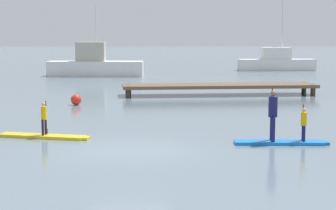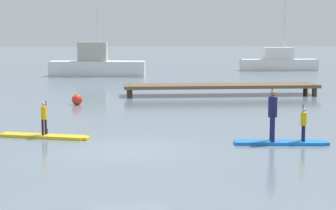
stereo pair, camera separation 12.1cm
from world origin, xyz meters
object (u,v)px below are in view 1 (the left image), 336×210
(paddleboard_far, at_px, (281,142))
(motor_boat_small_navy, at_px, (277,62))
(paddler_child_solo, at_px, (44,117))
(paddler_adult, at_px, (273,112))
(paddleboard_near, at_px, (44,136))
(fishing_boat_green_midground, at_px, (95,65))
(paddler_child_front, at_px, (304,122))
(mooring_buoy_near, at_px, (76,100))

(paddleboard_far, relative_size, motor_boat_small_navy, 0.44)
(paddler_child_solo, xyz_separation_m, paddleboard_far, (7.80, -1.89, -0.68))
(paddleboard_far, bearing_deg, paddler_child_solo, 166.37)
(paddleboard_far, xyz_separation_m, paddler_adult, (-0.29, 0.04, 1.00))
(paddleboard_near, bearing_deg, motor_boat_small_navy, 62.43)
(fishing_boat_green_midground, bearing_deg, paddler_child_front, -75.87)
(paddleboard_far, relative_size, paddler_child_front, 2.60)
(paddleboard_far, distance_m, motor_boat_small_navy, 36.53)
(mooring_buoy_near, bearing_deg, motor_boat_small_navy, 55.18)
(paddleboard_near, height_order, paddler_child_front, paddler_child_front)
(paddleboard_far, bearing_deg, paddler_child_front, -5.86)
(paddleboard_near, bearing_deg, paddleboard_far, -13.55)
(paddler_child_solo, relative_size, paddleboard_far, 0.37)
(motor_boat_small_navy, bearing_deg, paddler_child_front, -104.15)
(paddler_child_front, relative_size, mooring_buoy_near, 2.23)
(paddler_child_solo, distance_m, mooring_buoy_near, 9.15)
(paddler_adult, bearing_deg, fishing_boat_green_midground, 102.36)
(paddleboard_near, relative_size, paddler_adult, 1.90)
(paddler_child_solo, relative_size, paddler_child_front, 0.97)
(paddleboard_near, height_order, motor_boat_small_navy, motor_boat_small_navy)
(paddler_adult, relative_size, paddler_child_front, 1.43)
(paddleboard_near, relative_size, fishing_boat_green_midground, 0.41)
(paddler_adult, xyz_separation_m, motor_boat_small_navy, (9.90, 35.20, -0.27))
(paddler_child_solo, xyz_separation_m, mooring_buoy_near, (0.56, 9.12, -0.47))
(paddler_child_solo, xyz_separation_m, motor_boat_small_navy, (17.41, 33.35, 0.04))
(paddler_adult, xyz_separation_m, mooring_buoy_near, (-6.95, 10.97, -0.78))
(fishing_boat_green_midground, relative_size, mooring_buoy_near, 14.64)
(paddleboard_far, bearing_deg, paddler_adult, 171.91)
(paddler_child_front, bearing_deg, paddler_child_solo, 167.01)
(paddleboard_far, xyz_separation_m, mooring_buoy_near, (-7.24, 11.01, 0.22))
(paddler_child_front, height_order, motor_boat_small_navy, motor_boat_small_navy)
(paddleboard_near, distance_m, fishing_boat_green_midground, 27.99)
(paddler_adult, bearing_deg, paddleboard_far, -8.09)
(paddler_adult, bearing_deg, paddler_child_solo, 166.16)
(paddler_child_solo, relative_size, mooring_buoy_near, 2.17)
(paddler_adult, distance_m, motor_boat_small_navy, 36.56)
(paddleboard_near, relative_size, mooring_buoy_near, 6.05)
(paddleboard_far, relative_size, paddler_adult, 1.82)
(paddler_child_front, xyz_separation_m, mooring_buoy_near, (-7.95, 11.08, -0.44))
(paddler_child_solo, xyz_separation_m, paddler_child_front, (8.51, -1.96, -0.03))
(paddleboard_near, distance_m, paddler_adult, 7.80)
(paddleboard_far, distance_m, fishing_boat_green_midground, 30.62)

